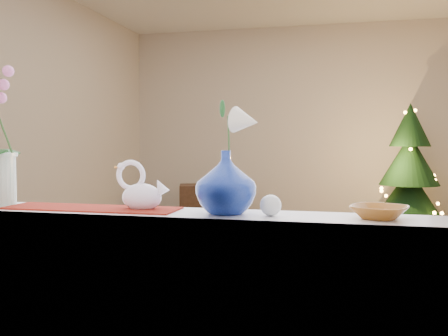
{
  "coord_description": "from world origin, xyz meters",
  "views": [
    {
      "loc": [
        0.58,
        -4.14,
        1.18
      ],
      "look_at": [
        -0.08,
        -1.4,
        1.04
      ],
      "focal_mm": 40.0,
      "sensor_mm": 36.0,
      "label": 1
    }
  ],
  "objects_px": {
    "blue_vase": "(226,177)",
    "side_table": "(213,209)",
    "swan": "(142,187)",
    "xmas_tree": "(409,174)",
    "paperweight": "(271,205)",
    "amber_dish": "(379,213)"
  },
  "relations": [
    {
      "from": "blue_vase",
      "to": "paperweight",
      "type": "height_order",
      "value": "blue_vase"
    },
    {
      "from": "swan",
      "to": "blue_vase",
      "type": "height_order",
      "value": "blue_vase"
    },
    {
      "from": "xmas_tree",
      "to": "swan",
      "type": "bearing_deg",
      "value": -109.17
    },
    {
      "from": "paperweight",
      "to": "blue_vase",
      "type": "bearing_deg",
      "value": 174.4
    },
    {
      "from": "swan",
      "to": "paperweight",
      "type": "xyz_separation_m",
      "value": [
        0.51,
        -0.04,
        -0.05
      ]
    },
    {
      "from": "amber_dish",
      "to": "side_table",
      "type": "height_order",
      "value": "amber_dish"
    },
    {
      "from": "amber_dish",
      "to": "xmas_tree",
      "type": "height_order",
      "value": "xmas_tree"
    },
    {
      "from": "xmas_tree",
      "to": "paperweight",
      "type": "bearing_deg",
      "value": -102.85
    },
    {
      "from": "amber_dish",
      "to": "xmas_tree",
      "type": "relative_size",
      "value": 0.1
    },
    {
      "from": "amber_dish",
      "to": "side_table",
      "type": "distance_m",
      "value": 4.79
    },
    {
      "from": "swan",
      "to": "amber_dish",
      "type": "height_order",
      "value": "swan"
    },
    {
      "from": "paperweight",
      "to": "xmas_tree",
      "type": "distance_m",
      "value": 4.46
    },
    {
      "from": "swan",
      "to": "xmas_tree",
      "type": "height_order",
      "value": "xmas_tree"
    },
    {
      "from": "blue_vase",
      "to": "paperweight",
      "type": "bearing_deg",
      "value": -5.6
    },
    {
      "from": "amber_dish",
      "to": "xmas_tree",
      "type": "distance_m",
      "value": 4.37
    },
    {
      "from": "swan",
      "to": "xmas_tree",
      "type": "distance_m",
      "value": 4.56
    },
    {
      "from": "swan",
      "to": "side_table",
      "type": "xyz_separation_m",
      "value": [
        -0.88,
        4.4,
        -0.69
      ]
    },
    {
      "from": "blue_vase",
      "to": "xmas_tree",
      "type": "distance_m",
      "value": 4.48
    },
    {
      "from": "swan",
      "to": "blue_vase",
      "type": "distance_m",
      "value": 0.34
    },
    {
      "from": "swan",
      "to": "side_table",
      "type": "relative_size",
      "value": 0.25
    },
    {
      "from": "swan",
      "to": "amber_dish",
      "type": "relative_size",
      "value": 1.35
    },
    {
      "from": "blue_vase",
      "to": "side_table",
      "type": "bearing_deg",
      "value": 105.43
    }
  ]
}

